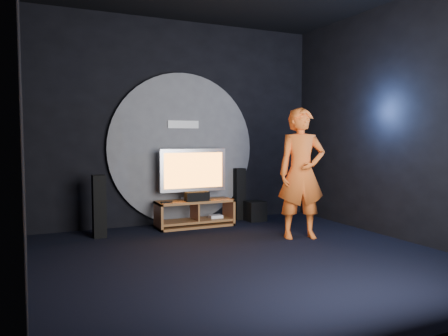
# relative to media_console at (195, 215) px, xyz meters

# --- Properties ---
(floor) EXTENTS (5.00, 5.00, 0.00)m
(floor) POSITION_rel_media_console_xyz_m (-0.08, -2.05, -0.20)
(floor) COLOR black
(floor) RESTS_ON ground
(back_wall) EXTENTS (5.00, 0.04, 3.50)m
(back_wall) POSITION_rel_media_console_xyz_m (-0.08, 0.45, 1.55)
(back_wall) COLOR black
(back_wall) RESTS_ON ground
(front_wall) EXTENTS (5.00, 0.04, 3.50)m
(front_wall) POSITION_rel_media_console_xyz_m (-0.08, -4.55, 1.55)
(front_wall) COLOR black
(front_wall) RESTS_ON ground
(left_wall) EXTENTS (0.04, 5.00, 3.50)m
(left_wall) POSITION_rel_media_console_xyz_m (-2.58, -2.05, 1.55)
(left_wall) COLOR black
(left_wall) RESTS_ON ground
(right_wall) EXTENTS (0.04, 5.00, 3.50)m
(right_wall) POSITION_rel_media_console_xyz_m (2.42, -2.05, 1.55)
(right_wall) COLOR black
(right_wall) RESTS_ON ground
(wall_disc_panel) EXTENTS (2.60, 0.11, 2.60)m
(wall_disc_panel) POSITION_rel_media_console_xyz_m (-0.08, 0.39, 1.11)
(wall_disc_panel) COLOR #515156
(wall_disc_panel) RESTS_ON ground
(media_console) EXTENTS (1.30, 0.45, 0.45)m
(media_console) POSITION_rel_media_console_xyz_m (0.00, 0.00, 0.00)
(media_console) COLOR #9F5331
(media_console) RESTS_ON ground
(tv) EXTENTS (1.16, 0.22, 0.86)m
(tv) POSITION_rel_media_console_xyz_m (-0.01, 0.07, 0.72)
(tv) COLOR #B4B5BC
(tv) RESTS_ON media_console
(center_speaker) EXTENTS (0.40, 0.15, 0.15)m
(center_speaker) POSITION_rel_media_console_xyz_m (-0.01, -0.11, 0.33)
(center_speaker) COLOR black
(center_speaker) RESTS_ON media_console
(remote) EXTENTS (0.18, 0.05, 0.02)m
(remote) POSITION_rel_media_console_xyz_m (-0.54, -0.12, 0.27)
(remote) COLOR black
(remote) RESTS_ON media_console
(tower_speaker_left) EXTENTS (0.19, 0.21, 0.94)m
(tower_speaker_left) POSITION_rel_media_console_xyz_m (-1.59, -0.14, 0.27)
(tower_speaker_left) COLOR black
(tower_speaker_left) RESTS_ON ground
(tower_speaker_right) EXTENTS (0.19, 0.21, 0.94)m
(tower_speaker_right) POSITION_rel_media_console_xyz_m (0.97, 0.30, 0.27)
(tower_speaker_right) COLOR black
(tower_speaker_right) RESTS_ON ground
(subwoofer) EXTENTS (0.32, 0.32, 0.35)m
(subwoofer) POSITION_rel_media_console_xyz_m (1.17, 0.04, -0.02)
(subwoofer) COLOR black
(subwoofer) RESTS_ON ground
(player) EXTENTS (0.81, 0.65, 1.93)m
(player) POSITION_rel_media_console_xyz_m (1.15, -1.42, 0.77)
(player) COLOR orange
(player) RESTS_ON ground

